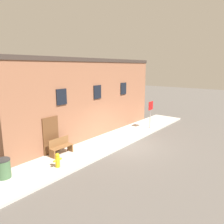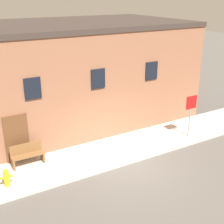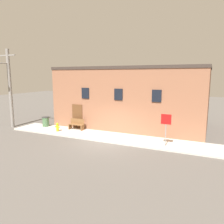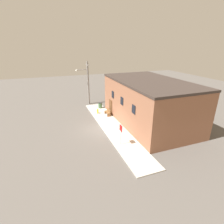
{
  "view_description": "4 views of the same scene",
  "coord_description": "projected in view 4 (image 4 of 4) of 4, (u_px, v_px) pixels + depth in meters",
  "views": [
    {
      "loc": [
        -10.88,
        -7.25,
        4.89
      ],
      "look_at": [
        -0.0,
        1.28,
        2.0
      ],
      "focal_mm": 35.0,
      "sensor_mm": 36.0,
      "label": 1
    },
    {
      "loc": [
        -6.41,
        -9.66,
        6.89
      ],
      "look_at": [
        -0.0,
        1.28,
        2.0
      ],
      "focal_mm": 50.0,
      "sensor_mm": 36.0,
      "label": 2
    },
    {
      "loc": [
        6.64,
        -13.25,
        4.67
      ],
      "look_at": [
        -0.0,
        1.28,
        2.0
      ],
      "focal_mm": 35.0,
      "sensor_mm": 36.0,
      "label": 3
    },
    {
      "loc": [
        17.9,
        -5.37,
        9.4
      ],
      "look_at": [
        -0.0,
        1.28,
        2.0
      ],
      "focal_mm": 28.0,
      "sensor_mm": 36.0,
      "label": 4
    }
  ],
  "objects": [
    {
      "name": "bench",
      "position": [
        108.0,
        112.0,
        24.45
      ],
      "size": [
        1.32,
        0.44,
        0.91
      ],
      "color": "brown",
      "rests_on": "sidewalk"
    },
    {
      "name": "utility_pole",
      "position": [
        87.0,
        82.0,
        28.27
      ],
      "size": [
        1.8,
        2.05,
        6.98
      ],
      "color": "gray",
      "rests_on": "ground"
    },
    {
      "name": "ground_plane",
      "position": [
        102.0,
        129.0,
        20.79
      ],
      "size": [
        80.0,
        80.0,
        0.0
      ],
      "primitive_type": "plane",
      "color": "#56514C"
    },
    {
      "name": "brick_building",
      "position": [
        148.0,
        102.0,
        21.82
      ],
      "size": [
        13.06,
        7.32,
        5.42
      ],
      "color": "#8E5B42",
      "rests_on": "ground"
    },
    {
      "name": "fire_hydrant",
      "position": [
        98.0,
        111.0,
        25.08
      ],
      "size": [
        0.46,
        0.22,
        0.71
      ],
      "color": "gold",
      "rests_on": "sidewalk"
    },
    {
      "name": "sidewalk",
      "position": [
        112.0,
        127.0,
        21.18
      ],
      "size": [
        17.68,
        2.55,
        0.12
      ],
      "color": "#BCB7AD",
      "rests_on": "ground"
    },
    {
      "name": "stop_sign",
      "position": [
        121.0,
        131.0,
        16.85
      ],
      "size": [
        0.66,
        0.06,
        2.12
      ],
      "color": "gray",
      "rests_on": "sidewalk"
    },
    {
      "name": "trash_bin",
      "position": [
        100.0,
        105.0,
        27.22
      ],
      "size": [
        0.61,
        0.61,
        0.86
      ],
      "color": "#426642",
      "rests_on": "sidewalk"
    }
  ]
}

